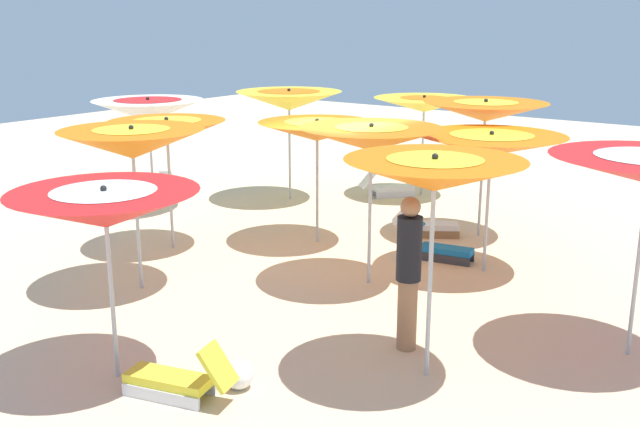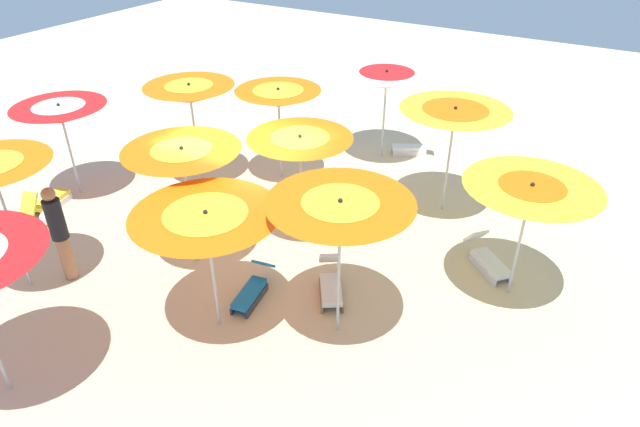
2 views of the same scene
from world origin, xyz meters
TOP-DOWN VIEW (x-y plane):
  - ground at (0.00, 0.00)m, footprint 38.58×38.58m
  - beach_umbrella_0 at (-0.49, 4.71)m, footprint 2.02×2.02m
  - beach_umbrella_3 at (1.45, 2.69)m, footprint 2.05×2.05m
  - beach_umbrella_4 at (-1.17, 0.52)m, footprint 2.08×2.08m
  - beach_umbrella_5 at (-2.36, -1.01)m, footprint 2.26×2.26m
  - beach_umbrella_6 at (2.56, 1.03)m, footprint 1.98×1.98m
  - beach_umbrella_7 at (0.71, -0.72)m, footprint 2.05×2.05m
  - beach_umbrella_8 at (-1.47, -2.78)m, footprint 2.19×2.19m
  - beach_umbrella_9 at (4.89, -0.61)m, footprint 2.25×2.25m
  - beach_umbrella_10 at (3.09, -2.95)m, footprint 2.26×2.26m
  - beach_umbrella_11 at (0.92, -4.98)m, footprint 2.21×2.21m
  - lounger_0 at (-1.54, -1.09)m, footprint 1.28×0.52m
  - lounger_1 at (1.43, -4.44)m, footprint 1.09×1.15m
  - lounger_2 at (5.39, -1.26)m, footprint 0.82×1.14m
  - lounger_3 at (-1.39, 4.65)m, footprint 1.28×0.67m
  - lounger_4 at (-0.74, -2.23)m, footprint 1.22×0.98m
  - beachgoer_0 at (-2.76, 2.18)m, footprint 0.30×0.30m
  - beach_ball at (-1.79, 4.12)m, footprint 0.33×0.33m

SIDE VIEW (x-z plane):
  - ground at x=0.00m, z-range -0.04..0.00m
  - beach_ball at x=-1.79m, z-range 0.00..0.33m
  - lounger_2 at x=5.39m, z-range -0.10..0.49m
  - lounger_0 at x=-1.54m, z-range -0.09..0.49m
  - lounger_1 at x=1.43m, z-range -0.10..0.51m
  - lounger_3 at x=-1.39m, z-range -0.12..0.54m
  - lounger_4 at x=-0.74m, z-range -0.11..0.55m
  - beachgoer_0 at x=-2.76m, z-range 0.06..1.96m
  - beach_umbrella_0 at x=-0.49m, z-range 0.85..3.04m
  - beach_umbrella_7 at x=0.71m, z-range 0.89..3.11m
  - beach_umbrella_5 at x=-2.36m, z-range 0.91..3.15m
  - beach_umbrella_6 at x=2.56m, z-range 0.89..3.18m
  - beach_umbrella_11 at x=0.92m, z-range 0.91..3.17m
  - beach_umbrella_9 at x=4.89m, z-range 0.90..3.24m
  - beach_umbrella_3 at x=1.45m, z-range 0.96..3.39m
  - beach_umbrella_10 at x=3.09m, z-range 0.96..3.39m
  - beach_umbrella_4 at x=-1.17m, z-range 0.99..3.42m
  - beach_umbrella_8 at x=-1.47m, z-range 1.03..3.54m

